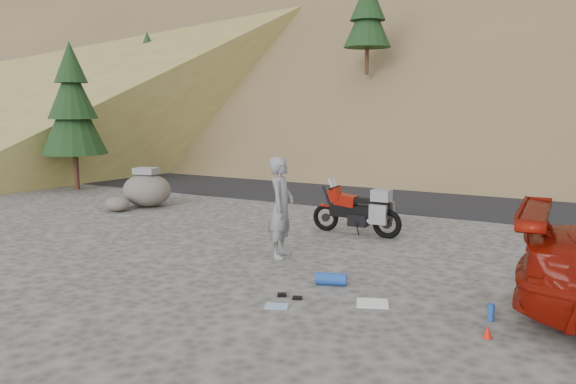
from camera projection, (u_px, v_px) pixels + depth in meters
The scene contains 15 objects.
ground at pixel (297, 262), 10.43m from camera, with size 140.00×140.00×0.00m, color #474441.
road at pixel (425, 195), 18.24m from camera, with size 120.00×7.00×0.05m, color black.
hillside at pixel (537, 1), 44.25m from camera, with size 120.00×73.00×46.72m.
conifer_verge at pixel (72, 106), 19.09m from camera, with size 2.20×2.20×5.04m.
motorcycle at pixel (360, 211), 12.58m from camera, with size 2.14×0.62×1.27m.
man at pixel (281, 257), 10.82m from camera, with size 0.71×0.46×1.94m, color gray.
boulder at pixel (147, 190), 16.17m from camera, with size 1.48×1.27×1.13m.
small_rock at pixel (117, 204), 15.45m from camera, with size 0.78×0.72×0.41m.
gear_white_cloth at pixel (372, 303), 8.25m from camera, with size 0.46×0.41×0.02m, color white.
gear_blue_mat at pixel (331, 279), 9.11m from camera, with size 0.20×0.20×0.50m, color #1B47A7.
gear_bottle at pixel (491, 312), 7.57m from camera, with size 0.09×0.09×0.24m, color #1B47A7.
gear_funnel at pixel (487, 332), 7.03m from camera, with size 0.12×0.12×0.16m, color red.
gear_glove_a at pixel (297, 298), 8.44m from camera, with size 0.14×0.10×0.04m, color black.
gear_glove_b at pixel (282, 295), 8.57m from camera, with size 0.14×0.10×0.05m, color black.
gear_blue_cloth at pixel (277, 306), 8.13m from camera, with size 0.34×0.25×0.01m, color #89ADD5.
Camera 1 is at (4.69, -8.96, 2.88)m, focal length 35.00 mm.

